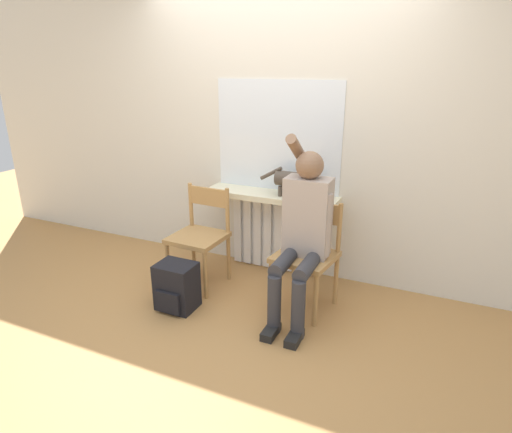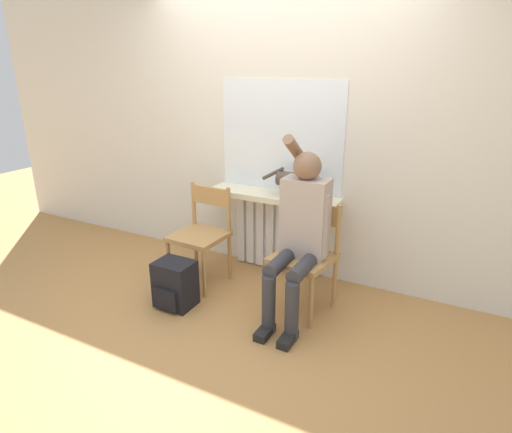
% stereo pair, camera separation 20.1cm
% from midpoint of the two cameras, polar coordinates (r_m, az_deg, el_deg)
% --- Properties ---
extents(ground_plane, '(12.00, 12.00, 0.00)m').
position_cam_midpoint_polar(ground_plane, '(3.27, -7.31, -14.95)').
color(ground_plane, '#B27F47').
extents(wall_with_window, '(7.00, 0.06, 2.70)m').
position_cam_midpoint_polar(wall_with_window, '(3.82, 1.57, 12.15)').
color(wall_with_window, silver).
rests_on(wall_with_window, ground_plane).
extents(radiator, '(0.83, 0.08, 0.72)m').
position_cam_midpoint_polar(radiator, '(4.00, 1.01, -2.17)').
color(radiator, white).
rests_on(radiator, ground_plane).
extents(windowsill, '(1.20, 0.30, 0.05)m').
position_cam_midpoint_polar(windowsill, '(3.79, 0.44, 2.74)').
color(windowsill, beige).
rests_on(windowsill, radiator).
extents(window_glass, '(1.15, 0.01, 0.96)m').
position_cam_midpoint_polar(window_glass, '(3.81, 1.35, 10.59)').
color(window_glass, white).
rests_on(window_glass, windowsill).
extents(chair_left, '(0.45, 0.45, 0.86)m').
position_cam_midpoint_polar(chair_left, '(3.75, -8.98, -2.39)').
color(chair_left, '#B2844C').
rests_on(chair_left, ground_plane).
extents(chair_right, '(0.49, 0.49, 0.86)m').
position_cam_midpoint_polar(chair_right, '(3.35, 5.15, -4.95)').
color(chair_right, '#B2844C').
rests_on(chair_right, ground_plane).
extents(person, '(0.36, 0.97, 1.39)m').
position_cam_midpoint_polar(person, '(3.17, 4.58, -1.51)').
color(person, '#333338').
rests_on(person, ground_plane).
extents(cat, '(0.54, 0.13, 0.25)m').
position_cam_midpoint_polar(cat, '(3.65, 3.66, 4.88)').
color(cat, '#4C4238').
rests_on(cat, windowsill).
extents(backpack, '(0.30, 0.27, 0.38)m').
position_cam_midpoint_polar(backpack, '(3.50, -12.20, -9.16)').
color(backpack, black).
rests_on(backpack, ground_plane).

